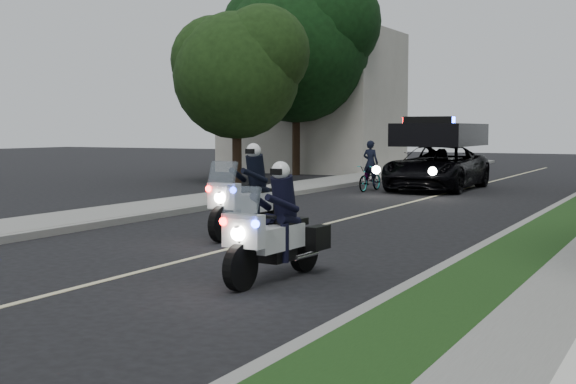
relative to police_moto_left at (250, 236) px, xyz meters
name	(u,v)px	position (x,y,z in m)	size (l,w,h in m)	color
ground	(143,271)	(0.50, -3.93, 0.00)	(120.00, 120.00, 0.00)	black
curb_right	(543,215)	(4.60, 6.07, 0.07)	(0.20, 60.00, 0.15)	gray
grass_verge	(574,216)	(5.30, 6.07, 0.08)	(1.20, 60.00, 0.16)	#193814
curb_left	(251,200)	(-3.60, 6.07, 0.07)	(0.20, 60.00, 0.15)	gray
sidewalk_left	(220,198)	(-4.70, 6.07, 0.08)	(2.00, 60.00, 0.16)	gray
building_far	(313,102)	(-9.50, 22.07, 3.50)	(8.00, 6.00, 7.00)	#A8A396
lane_marking	(383,209)	(0.50, 6.07, 0.00)	(0.12, 50.00, 0.01)	#BFB78C
police_moto_left	(250,236)	(0.00, 0.00, 0.00)	(0.77, 2.19, 1.86)	silver
police_moto_right	(275,280)	(2.61, -3.61, 0.00)	(0.70, 1.99, 1.69)	silver
police_suv	(437,190)	(-0.24, 13.18, 0.00)	(2.62, 5.65, 2.75)	black
bicycle	(370,191)	(-2.11, 11.59, 0.00)	(0.59, 1.68, 0.88)	black
cyclist	(370,191)	(-2.11, 11.59, 0.00)	(0.56, 0.37, 1.55)	black
tree_left_near	(237,184)	(-7.86, 12.10, 0.00)	(4.87, 4.87, 8.12)	#1C3812
tree_left_far	(296,175)	(-8.63, 18.52, 0.00)	(6.75, 6.75, 11.25)	black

